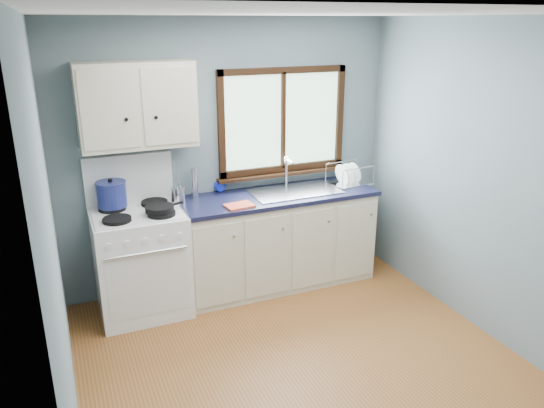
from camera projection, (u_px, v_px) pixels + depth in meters
name	position (u px, v px, depth m)	size (l,w,h in m)	color
floor	(314.00, 380.00, 3.85)	(3.20, 3.60, 0.02)	brown
ceiling	(326.00, 11.00, 3.02)	(3.20, 3.60, 0.02)	white
wall_back	(230.00, 156.00, 5.01)	(3.20, 0.02, 2.50)	slate
wall_left	(53.00, 259.00, 2.84)	(0.02, 3.60, 2.50)	slate
wall_right	(507.00, 189.00, 4.03)	(0.02, 3.60, 2.50)	slate
gas_range	(141.00, 259.00, 4.61)	(0.76, 0.69, 1.36)	white
base_cabinets	(277.00, 244.00, 5.14)	(1.85, 0.60, 0.88)	beige
countertop	(277.00, 196.00, 4.98)	(1.89, 0.64, 0.04)	black
sink	(294.00, 198.00, 5.06)	(0.84, 0.46, 0.44)	silver
window	(283.00, 128.00, 5.10)	(1.36, 0.10, 1.03)	#9EC6A8
upper_cabinets	(137.00, 105.00, 4.35)	(0.95, 0.35, 0.70)	beige
skillet	(160.00, 209.00, 4.39)	(0.38, 0.31, 0.05)	black
stockpot	(112.00, 194.00, 4.48)	(0.30, 0.30, 0.25)	navy
utensil_crock	(178.00, 195.00, 4.68)	(0.16, 0.16, 0.39)	silver
thermos	(194.00, 183.00, 4.82)	(0.07, 0.07, 0.28)	silver
soap_bottle	(221.00, 179.00, 4.96)	(0.11, 0.11, 0.27)	#1025C3
dish_towel	(239.00, 206.00, 4.63)	(0.24, 0.17, 0.02)	#E85237
dish_rack	(349.00, 178.00, 5.27)	(0.43, 0.34, 0.21)	silver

